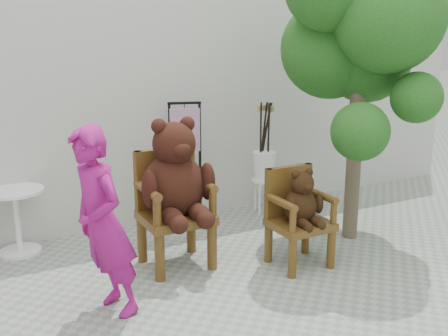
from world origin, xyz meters
name	(u,v)px	position (x,y,z in m)	size (l,w,h in m)	color
ground_plane	(310,302)	(0.00, 0.00, 0.00)	(60.00, 60.00, 0.00)	gray
back_wall	(170,96)	(0.00, 3.10, 1.50)	(9.00, 1.00, 3.00)	beige
chair_big	(175,185)	(-0.72, 1.27, 0.84)	(0.75, 0.79, 1.51)	#472E0F
chair_small	(299,208)	(0.38, 0.71, 0.60)	(0.56, 0.54, 1.00)	#472E0F
person	(103,224)	(-1.62, 0.62, 0.80)	(0.58, 0.38, 1.60)	#9C136D
cafe_table	(17,214)	(-2.09, 2.35, 0.44)	(0.60, 0.60, 0.70)	white
display_stand	(186,178)	(-0.13, 2.35, 0.58)	(0.53, 0.46, 1.51)	black
stool_bucket	(264,165)	(0.95, 2.27, 0.64)	(0.32, 0.32, 1.45)	white
tree	(366,33)	(1.42, 1.04, 2.30)	(1.95, 1.87, 3.24)	#443928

